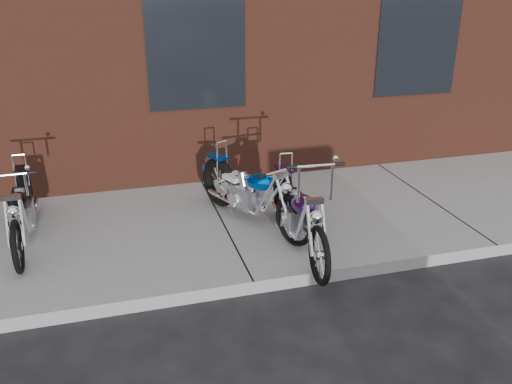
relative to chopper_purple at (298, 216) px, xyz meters
name	(u,v)px	position (x,y,z in m)	size (l,w,h in m)	color
ground	(254,294)	(-0.71, -0.63, -0.54)	(120.00, 120.00, 0.00)	black
sidewalk	(223,228)	(-0.71, 0.87, -0.47)	(22.00, 3.00, 0.15)	gray
chopper_purple	(298,216)	(0.00, 0.00, 0.00)	(0.53, 2.18, 1.22)	black
chopper_blue	(251,194)	(-0.35, 0.79, -0.01)	(0.94, 2.01, 0.93)	black
chopper_third	(21,212)	(-3.10, 1.03, -0.02)	(0.50, 2.06, 1.04)	black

